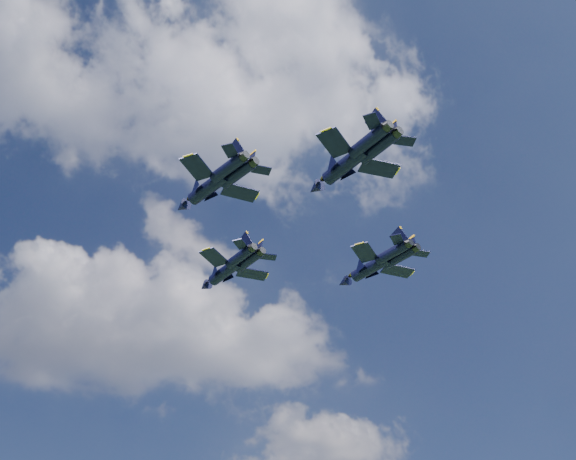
{
  "coord_description": "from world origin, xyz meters",
  "views": [
    {
      "loc": [
        -5.1,
        -84.07,
        3.45
      ],
      "look_at": [
        2.52,
        -1.03,
        65.09
      ],
      "focal_mm": 45.0,
      "sensor_mm": 36.0,
      "label": 1
    }
  ],
  "objects_px": {
    "jet_lead": "(224,272)",
    "jet_left": "(207,189)",
    "jet_right": "(369,268)",
    "jet_slot": "(343,166)"
  },
  "relations": [
    {
      "from": "jet_lead",
      "to": "jet_slot",
      "type": "bearing_deg",
      "value": -95.81
    },
    {
      "from": "jet_left",
      "to": "jet_slot",
      "type": "height_order",
      "value": "jet_slot"
    },
    {
      "from": "jet_left",
      "to": "jet_slot",
      "type": "relative_size",
      "value": 0.89
    },
    {
      "from": "jet_left",
      "to": "jet_right",
      "type": "relative_size",
      "value": 0.95
    },
    {
      "from": "jet_right",
      "to": "jet_slot",
      "type": "height_order",
      "value": "jet_slot"
    },
    {
      "from": "jet_lead",
      "to": "jet_right",
      "type": "height_order",
      "value": "jet_lead"
    },
    {
      "from": "jet_right",
      "to": "jet_left",
      "type": "bearing_deg",
      "value": 178.78
    },
    {
      "from": "jet_lead",
      "to": "jet_right",
      "type": "bearing_deg",
      "value": -50.58
    },
    {
      "from": "jet_lead",
      "to": "jet_left",
      "type": "bearing_deg",
      "value": -130.43
    },
    {
      "from": "jet_lead",
      "to": "jet_slot",
      "type": "relative_size",
      "value": 0.95
    }
  ]
}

